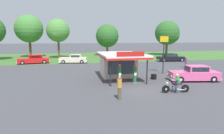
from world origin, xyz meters
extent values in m
plane|color=#424247|center=(0.00, 0.00, 0.00)|extent=(300.00, 300.00, 0.00)
cube|color=#3D6B2D|center=(0.00, 30.00, 0.00)|extent=(120.00, 24.00, 0.01)
cube|color=beige|center=(-0.48, 5.82, 1.31)|extent=(3.77, 3.28, 2.62)
cube|color=#384C56|center=(-0.48, 4.20, 1.36)|extent=(3.02, 0.05, 1.68)
cube|color=silver|center=(-0.48, 4.33, 2.70)|extent=(4.47, 6.77, 0.16)
cube|color=red|center=(-0.48, 4.33, 2.52)|extent=(4.47, 6.77, 0.18)
cube|color=red|center=(-0.48, 0.97, 3.00)|extent=(2.64, 0.08, 0.44)
cylinder|color=black|center=(1.30, 1.34, 1.31)|extent=(0.12, 0.12, 2.62)
cylinder|color=black|center=(-2.27, 1.34, 1.31)|extent=(0.12, 0.12, 2.62)
cube|color=slate|center=(-1.26, 1.96, 0.05)|extent=(0.44, 0.44, 0.10)
cylinder|color=#1E6B33|center=(-1.26, 1.96, 0.90)|extent=(0.34, 0.34, 1.61)
cube|color=white|center=(-1.26, 1.78, 0.98)|extent=(0.22, 0.02, 0.28)
sphere|color=orange|center=(-1.26, 1.96, 1.85)|extent=(0.26, 0.26, 0.26)
cube|color=slate|center=(0.29, 1.96, 0.05)|extent=(0.44, 0.44, 0.10)
cylinder|color=#1E6B33|center=(0.29, 1.96, 0.87)|extent=(0.34, 0.34, 1.53)
cube|color=white|center=(0.29, 1.78, 0.94)|extent=(0.22, 0.02, 0.28)
sphere|color=orange|center=(0.29, 1.96, 1.77)|extent=(0.26, 0.26, 0.26)
cylinder|color=black|center=(1.70, -1.73, 0.32)|extent=(0.65, 0.17, 0.64)
cylinder|color=silver|center=(1.70, -1.73, 0.32)|extent=(0.17, 0.14, 0.16)
cylinder|color=black|center=(3.35, -1.91, 0.32)|extent=(0.65, 0.17, 0.64)
cylinder|color=silver|center=(3.35, -1.91, 0.32)|extent=(0.17, 0.14, 0.16)
ellipsoid|color=black|center=(2.42, -1.81, 0.78)|extent=(0.58, 0.30, 0.24)
cube|color=#59595E|center=(2.47, -1.81, 0.42)|extent=(0.46, 0.29, 0.36)
cube|color=black|center=(2.77, -1.84, 0.72)|extent=(0.50, 0.31, 0.10)
cylinder|color=silver|center=(1.80, -1.74, 0.60)|extent=(0.37, 0.11, 0.71)
cylinder|color=silver|center=(1.92, -1.75, 0.98)|extent=(0.11, 0.70, 0.04)
sphere|color=silver|center=(1.82, -1.74, 0.82)|extent=(0.16, 0.16, 0.16)
cube|color=black|center=(3.30, -1.90, 0.44)|extent=(0.46, 0.23, 0.12)
cylinder|color=silver|center=(2.86, -1.99, 0.28)|extent=(0.71, 0.15, 0.18)
cube|color=#2D3351|center=(2.70, -1.84, 0.78)|extent=(0.43, 0.38, 0.14)
cylinder|color=#2D3351|center=(2.49, -1.98, 0.38)|extent=(0.14, 0.24, 0.56)
cylinder|color=#2D3351|center=(2.52, -1.66, 0.38)|extent=(0.14, 0.24, 0.56)
cylinder|color=#4C8C4C|center=(2.66, -1.83, 1.09)|extent=(0.44, 0.36, 0.60)
sphere|color=beige|center=(2.60, -1.83, 1.47)|extent=(0.22, 0.22, 0.22)
cylinder|color=#4C8C4C|center=(2.40, -2.01, 1.18)|extent=(0.54, 0.15, 0.31)
cylinder|color=#4C8C4C|center=(2.45, -1.61, 1.18)|extent=(0.54, 0.15, 0.31)
cube|color=#E55993|center=(6.63, 1.68, 0.60)|extent=(5.18, 2.62, 0.83)
cube|color=#E55993|center=(6.94, 1.62, 1.31)|extent=(2.29, 1.89, 0.60)
cube|color=#283847|center=(5.95, 1.80, 1.31)|extent=(0.28, 1.36, 0.48)
cube|color=#283847|center=(6.80, 0.87, 1.31)|extent=(1.72, 0.34, 0.45)
cube|color=#283847|center=(7.08, 2.37, 1.31)|extent=(1.72, 0.34, 0.45)
cube|color=silver|center=(4.17, 2.12, 0.30)|extent=(0.42, 1.67, 0.18)
cube|color=silver|center=(9.10, 1.23, 0.30)|extent=(0.42, 1.67, 0.18)
sphere|color=white|center=(4.06, 1.57, 0.64)|extent=(0.18, 0.18, 0.18)
sphere|color=white|center=(4.26, 2.68, 0.64)|extent=(0.18, 0.18, 0.18)
cylinder|color=black|center=(4.83, 1.17, 0.33)|extent=(0.69, 0.31, 0.66)
cylinder|color=silver|center=(4.83, 1.17, 0.33)|extent=(0.33, 0.27, 0.30)
cylinder|color=black|center=(5.12, 2.78, 0.33)|extent=(0.69, 0.31, 0.66)
cylinder|color=silver|center=(5.12, 2.78, 0.33)|extent=(0.33, 0.27, 0.30)
cylinder|color=black|center=(8.14, 0.57, 0.33)|extent=(0.69, 0.31, 0.66)
cylinder|color=silver|center=(8.14, 0.57, 0.33)|extent=(0.33, 0.27, 0.30)
cylinder|color=black|center=(8.43, 2.18, 0.33)|extent=(0.69, 0.31, 0.66)
cylinder|color=silver|center=(8.43, 2.18, 0.33)|extent=(0.33, 0.27, 0.30)
cube|color=red|center=(-12.30, 19.58, 0.56)|extent=(5.32, 2.61, 0.77)
cube|color=red|center=(-11.93, 19.64, 1.24)|extent=(2.47, 1.94, 0.59)
cube|color=#283847|center=(-13.02, 19.46, 1.24)|extent=(0.26, 1.41, 0.47)
cube|color=#283847|center=(-11.80, 18.86, 1.24)|extent=(1.88, 0.33, 0.44)
cube|color=#283847|center=(-12.05, 20.42, 1.24)|extent=(1.88, 0.33, 0.44)
cube|color=silver|center=(-14.84, 19.17, 0.30)|extent=(0.39, 1.73, 0.18)
cube|color=silver|center=(-9.75, 19.99, 0.30)|extent=(0.39, 1.73, 0.18)
sphere|color=white|center=(-14.76, 18.59, 0.60)|extent=(0.18, 0.18, 0.18)
sphere|color=white|center=(-14.94, 19.75, 0.60)|extent=(0.18, 0.18, 0.18)
cylinder|color=black|center=(-13.87, 18.46, 0.33)|extent=(0.68, 0.30, 0.66)
cylinder|color=silver|center=(-13.87, 18.46, 0.33)|extent=(0.33, 0.26, 0.30)
cylinder|color=black|center=(-14.14, 20.15, 0.33)|extent=(0.68, 0.30, 0.66)
cylinder|color=silver|center=(-14.14, 20.15, 0.33)|extent=(0.33, 0.26, 0.30)
cylinder|color=black|center=(-10.45, 19.01, 0.33)|extent=(0.68, 0.30, 0.66)
cylinder|color=silver|center=(-10.45, 19.01, 0.33)|extent=(0.33, 0.26, 0.30)
cylinder|color=black|center=(-10.72, 20.70, 0.33)|extent=(0.68, 0.30, 0.66)
cylinder|color=silver|center=(-10.72, 20.70, 0.33)|extent=(0.33, 0.26, 0.30)
cube|color=#2D844C|center=(2.70, 17.61, 0.57)|extent=(4.88, 2.19, 0.79)
cube|color=#2D844C|center=(2.94, 17.62, 1.27)|extent=(2.09, 1.79, 0.61)
cube|color=#283847|center=(1.97, 17.56, 1.27)|extent=(0.13, 1.48, 0.49)
cube|color=#283847|center=(2.99, 16.80, 1.27)|extent=(1.69, 0.13, 0.46)
cube|color=#283847|center=(2.89, 18.44, 1.27)|extent=(1.69, 0.13, 0.46)
cube|color=silver|center=(0.29, 17.46, 0.30)|extent=(0.23, 1.81, 0.18)
cube|color=silver|center=(5.12, 17.75, 0.30)|extent=(0.23, 1.81, 0.18)
sphere|color=white|center=(0.32, 16.85, 0.61)|extent=(0.18, 0.18, 0.18)
sphere|color=white|center=(0.25, 18.07, 0.61)|extent=(0.18, 0.18, 0.18)
cylinder|color=black|center=(1.14, 16.62, 0.33)|extent=(0.67, 0.24, 0.66)
cylinder|color=silver|center=(1.14, 16.62, 0.33)|extent=(0.31, 0.24, 0.30)
cylinder|color=black|center=(1.03, 18.40, 0.33)|extent=(0.67, 0.24, 0.66)
cylinder|color=silver|center=(1.03, 18.40, 0.33)|extent=(0.31, 0.24, 0.30)
cylinder|color=black|center=(4.38, 16.81, 0.33)|extent=(0.67, 0.24, 0.66)
cylinder|color=silver|center=(4.38, 16.81, 0.33)|extent=(0.31, 0.24, 0.30)
cylinder|color=black|center=(4.27, 18.60, 0.33)|extent=(0.67, 0.24, 0.66)
cylinder|color=silver|center=(4.27, 18.60, 0.33)|extent=(0.31, 0.24, 0.30)
cube|color=beige|center=(-5.48, 18.90, 0.59)|extent=(4.97, 2.53, 0.82)
cube|color=beige|center=(-5.03, 18.83, 1.27)|extent=(2.05, 1.86, 0.53)
cube|color=#283847|center=(-5.91, 18.97, 1.27)|extent=(0.26, 1.39, 0.42)
cube|color=#283847|center=(-5.15, 18.06, 1.27)|extent=(1.53, 0.28, 0.40)
cube|color=#283847|center=(-4.91, 19.60, 1.27)|extent=(1.53, 0.28, 0.40)
cube|color=silver|center=(-7.85, 19.28, 0.30)|extent=(0.39, 1.71, 0.18)
cube|color=silver|center=(-3.11, 18.52, 0.30)|extent=(0.39, 1.71, 0.18)
sphere|color=white|center=(-7.96, 18.71, 0.63)|extent=(0.18, 0.18, 0.18)
sphere|color=white|center=(-7.77, 19.85, 0.63)|extent=(0.18, 0.18, 0.18)
cylinder|color=black|center=(-7.21, 18.33, 0.33)|extent=(0.68, 0.30, 0.66)
cylinder|color=silver|center=(-7.21, 18.33, 0.33)|extent=(0.33, 0.26, 0.30)
cylinder|color=black|center=(-6.94, 19.99, 0.33)|extent=(0.68, 0.30, 0.66)
cylinder|color=silver|center=(-6.94, 19.99, 0.33)|extent=(0.33, 0.26, 0.30)
cylinder|color=black|center=(-4.02, 17.81, 0.33)|extent=(0.68, 0.30, 0.66)
cylinder|color=silver|center=(-4.02, 17.81, 0.33)|extent=(0.33, 0.26, 0.30)
cylinder|color=black|center=(-3.76, 19.48, 0.33)|extent=(0.68, 0.30, 0.66)
cylinder|color=silver|center=(-3.76, 19.48, 0.33)|extent=(0.33, 0.26, 0.30)
cube|color=black|center=(13.07, 17.73, 0.54)|extent=(5.48, 2.53, 0.71)
cube|color=black|center=(12.82, 17.77, 1.18)|extent=(2.55, 1.94, 0.57)
cube|color=#283847|center=(13.97, 17.62, 1.18)|extent=(0.22, 1.47, 0.45)
cube|color=#283847|center=(12.92, 18.57, 1.18)|extent=(2.00, 0.28, 0.43)
cube|color=#283847|center=(12.72, 16.96, 1.18)|extent=(2.00, 0.28, 0.43)
cube|color=silver|center=(15.72, 17.40, 0.30)|extent=(0.34, 1.79, 0.18)
cube|color=silver|center=(10.42, 18.07, 0.30)|extent=(0.34, 1.79, 0.18)
sphere|color=white|center=(15.81, 18.00, 0.57)|extent=(0.18, 0.18, 0.18)
sphere|color=white|center=(15.66, 16.80, 0.57)|extent=(0.18, 0.18, 0.18)
cylinder|color=black|center=(14.96, 18.39, 0.33)|extent=(0.68, 0.28, 0.66)
cylinder|color=silver|center=(14.96, 18.39, 0.33)|extent=(0.32, 0.26, 0.30)
cylinder|color=black|center=(14.74, 16.63, 0.33)|extent=(0.68, 0.28, 0.66)
cylinder|color=silver|center=(14.74, 16.63, 0.33)|extent=(0.32, 0.26, 0.30)
cylinder|color=black|center=(11.40, 18.83, 0.33)|extent=(0.68, 0.28, 0.66)
cylinder|color=silver|center=(11.40, 18.83, 0.33)|extent=(0.32, 0.26, 0.30)
cylinder|color=black|center=(11.18, 17.08, 0.33)|extent=(0.68, 0.28, 0.66)
cylinder|color=silver|center=(11.18, 17.08, 0.33)|extent=(0.32, 0.26, 0.30)
cylinder|color=brown|center=(-2.43, -2.59, 0.44)|extent=(0.26, 0.26, 0.88)
cylinder|color=gold|center=(-2.43, -2.59, 1.19)|extent=(0.34, 0.34, 0.62)
sphere|color=#9E704C|center=(-2.43, -2.59, 1.62)|extent=(0.24, 0.24, 0.24)
cylinder|color=brown|center=(10.87, 9.50, 0.42)|extent=(0.26, 0.26, 0.84)
cylinder|color=#8C338C|center=(10.87, 9.50, 1.14)|extent=(0.34, 0.34, 0.59)
sphere|color=beige|center=(10.87, 9.50, 1.55)|extent=(0.23, 0.23, 0.23)
cylinder|color=beige|center=(10.87, 9.50, 1.63)|extent=(0.36, 0.36, 0.02)
cylinder|color=brown|center=(2.19, 13.33, 0.38)|extent=(0.26, 0.26, 0.75)
cylinder|color=white|center=(2.19, 13.33, 1.02)|extent=(0.34, 0.34, 0.53)
sphere|color=beige|center=(2.19, 13.33, 1.39)|extent=(0.20, 0.20, 0.20)
cylinder|color=black|center=(2.19, 13.33, 1.46)|extent=(0.33, 0.33, 0.02)
cylinder|color=brown|center=(-8.46, 27.55, 2.09)|extent=(0.44, 0.44, 4.17)
sphere|color=#4C893D|center=(-8.46, 27.55, 6.03)|extent=(4.96, 4.96, 4.96)
sphere|color=#4C893D|center=(-8.68, 26.74, 5.54)|extent=(3.16, 3.16, 3.16)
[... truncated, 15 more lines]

